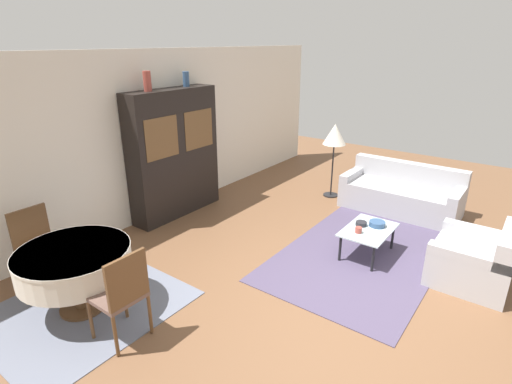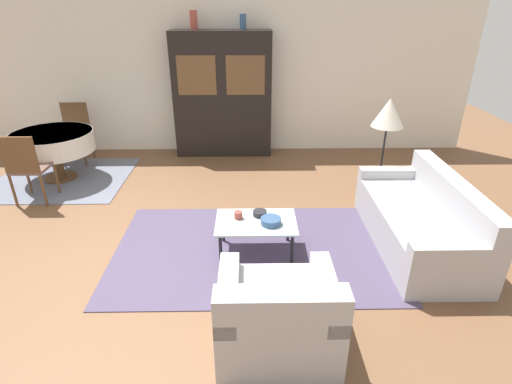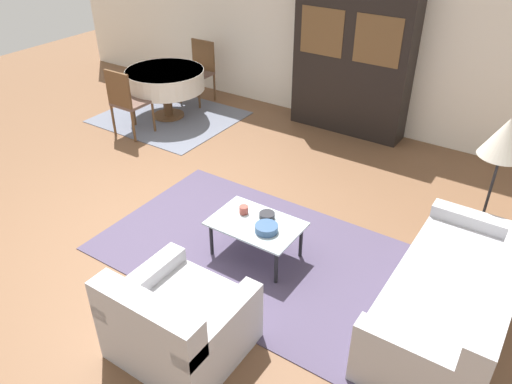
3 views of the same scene
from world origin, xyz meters
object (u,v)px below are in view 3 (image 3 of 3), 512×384
(bowl, at_px, (267,228))
(display_cabinet, at_px, (352,60))
(couch, at_px, (455,300))
(dining_chair_near, at_px, (126,99))
(cup, at_px, (244,210))
(floor_lamp, at_px, (505,141))
(armchair, at_px, (178,324))
(coffee_table, at_px, (256,226))
(bowl_small, at_px, (267,216))
(dining_table, at_px, (165,80))
(dining_chair_far, at_px, (199,68))

(bowl, bearing_deg, display_cabinet, 101.79)
(couch, height_order, dining_chair_near, dining_chair_near)
(cup, distance_m, bowl, 0.37)
(dining_chair_near, relative_size, floor_lamp, 0.70)
(couch, distance_m, armchair, 2.23)
(dining_chair_near, relative_size, bowl, 4.49)
(couch, distance_m, floor_lamp, 1.57)
(armchair, bearing_deg, couch, 40.22)
(couch, bearing_deg, coffee_table, 94.01)
(floor_lamp, relative_size, cup, 15.71)
(floor_lamp, bearing_deg, coffee_table, -141.07)
(coffee_table, relative_size, bowl, 3.99)
(cup, bearing_deg, bowl, -20.18)
(bowl, relative_size, bowl_small, 1.43)
(coffee_table, xyz_separation_m, dining_table, (-3.03, 2.08, 0.24))
(dining_chair_far, distance_m, floor_lamp, 5.06)
(armchair, bearing_deg, cup, 103.86)
(display_cabinet, relative_size, cup, 23.71)
(dining_chair_near, height_order, cup, dining_chair_near)
(coffee_table, relative_size, dining_table, 0.73)
(bowl, bearing_deg, floor_lamp, 42.67)
(couch, distance_m, dining_chair_far, 5.62)
(dining_table, distance_m, cup, 3.49)
(display_cabinet, bearing_deg, couch, -52.27)
(dining_table, height_order, cup, dining_table)
(display_cabinet, bearing_deg, armchair, -81.50)
(floor_lamp, bearing_deg, armchair, -120.58)
(coffee_table, distance_m, bowl, 0.18)
(display_cabinet, bearing_deg, floor_lamp, -37.75)
(dining_chair_far, relative_size, bowl_small, 6.41)
(couch, distance_m, display_cabinet, 3.96)
(armchair, relative_size, bowl, 4.32)
(dining_table, relative_size, cup, 13.34)
(armchair, distance_m, dining_chair_near, 4.11)
(dining_table, bearing_deg, cup, -35.28)
(dining_table, distance_m, floor_lamp, 4.88)
(dining_table, bearing_deg, couch, -21.75)
(bowl, xyz_separation_m, bowl_small, (-0.11, 0.19, -0.01))
(armchair, bearing_deg, bowl_small, 94.24)
(display_cabinet, height_order, dining_chair_near, display_cabinet)
(dining_chair_far, relative_size, cup, 11.00)
(coffee_table, distance_m, dining_chair_far, 4.20)
(couch, distance_m, bowl, 1.72)
(coffee_table, bearing_deg, dining_chair_near, 157.32)
(coffee_table, bearing_deg, cup, 159.97)
(armchair, relative_size, cup, 10.58)
(bowl, bearing_deg, dining_table, 146.16)
(bowl_small, bearing_deg, coffee_table, -108.78)
(dining_table, bearing_deg, dining_chair_far, 90.00)
(floor_lamp, relative_size, bowl_small, 9.16)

